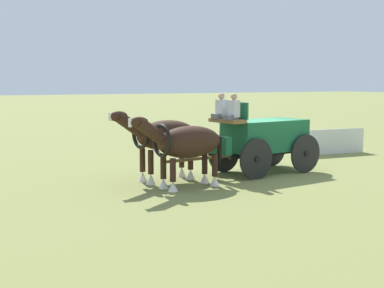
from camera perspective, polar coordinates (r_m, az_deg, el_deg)
name	(u,v)px	position (r m, az deg, el deg)	size (l,w,h in m)	color
ground_plane	(264,172)	(18.73, 7.81, -3.05)	(220.00, 220.00, 0.00)	olive
show_wagon	(261,137)	(18.45, 7.51, 0.78)	(5.89, 2.19, 2.80)	#195B38
draft_horse_near	(186,144)	(15.74, -0.69, 0.04)	(3.21, 1.21, 2.19)	#331E14
draft_horse_off	(163,137)	(16.82, -3.15, 0.76)	(3.17, 1.20, 2.29)	#331E14
sponsor_banner	(334,142)	(23.98, 15.09, 0.26)	(3.20, 0.06, 1.10)	silver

